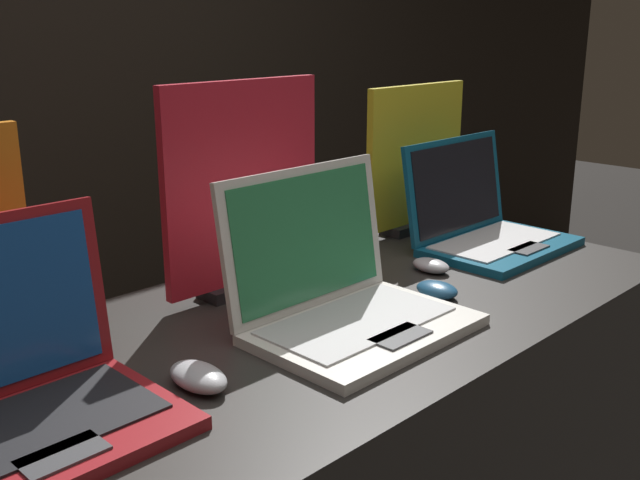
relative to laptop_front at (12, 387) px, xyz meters
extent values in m
cube|color=maroon|center=(0.00, -0.06, -0.06)|extent=(0.39, 0.27, 0.02)
cube|color=black|center=(0.00, -0.04, -0.04)|extent=(0.34, 0.19, 0.00)
cube|color=#3F3F42|center=(0.00, -0.14, -0.04)|extent=(0.11, 0.06, 0.00)
ellipsoid|color=#B2B2B7|center=(0.25, -0.08, -0.05)|extent=(0.07, 0.12, 0.04)
cube|color=silver|center=(0.59, -0.13, -0.06)|extent=(0.40, 0.27, 0.02)
cube|color=#B7B7B7|center=(0.59, -0.11, -0.04)|extent=(0.35, 0.19, 0.00)
cube|color=#3F3F42|center=(0.59, -0.21, -0.04)|extent=(0.11, 0.06, 0.00)
cube|color=silver|center=(0.59, 0.03, 0.09)|extent=(0.40, 0.05, 0.27)
cube|color=#2D7F4C|center=(0.59, 0.02, 0.09)|extent=(0.36, 0.04, 0.23)
ellipsoid|color=navy|center=(0.84, -0.10, -0.05)|extent=(0.07, 0.09, 0.03)
cube|color=black|center=(0.59, 0.21, -0.05)|extent=(0.21, 0.07, 0.02)
cube|color=red|center=(0.59, 0.21, 0.16)|extent=(0.39, 0.02, 0.41)
cube|color=#0F5170|center=(1.21, -0.02, -0.06)|extent=(0.39, 0.24, 0.02)
cube|color=#B7B7B7|center=(1.21, -0.01, -0.04)|extent=(0.34, 0.17, 0.00)
cube|color=#3F3F42|center=(1.21, -0.10, -0.04)|extent=(0.11, 0.05, 0.00)
cube|color=#0F5170|center=(1.21, 0.12, 0.07)|extent=(0.39, 0.06, 0.24)
cube|color=black|center=(1.21, 0.11, 0.08)|extent=(0.35, 0.04, 0.21)
ellipsoid|color=#B2B2B7|center=(0.96, 0.00, -0.05)|extent=(0.06, 0.09, 0.03)
cube|color=black|center=(1.21, 0.25, -0.05)|extent=(0.20, 0.07, 0.02)
cube|color=gold|center=(1.21, 0.25, 0.14)|extent=(0.37, 0.02, 0.36)
camera|label=1|loc=(-0.36, -0.95, 0.48)|focal=42.00mm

